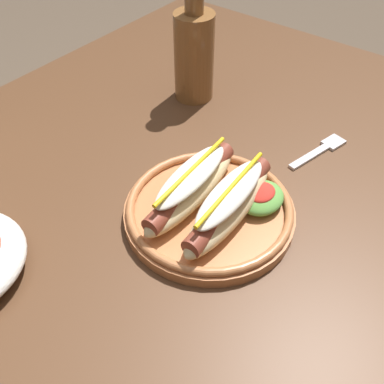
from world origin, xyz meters
The scene contains 4 objects.
dining_table centered at (0.00, 0.00, 0.64)m, with size 1.26×0.87×0.74m.
hot_dog_plate centered at (0.03, -0.09, 0.77)m, with size 0.24×0.24×0.08m.
fork centered at (0.25, -0.14, 0.74)m, with size 0.12×0.05×0.00m.
glass_bottle centered at (0.26, 0.12, 0.83)m, with size 0.07×0.07×0.24m.
Camera 1 is at (-0.32, -0.32, 1.20)m, focal length 41.71 mm.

